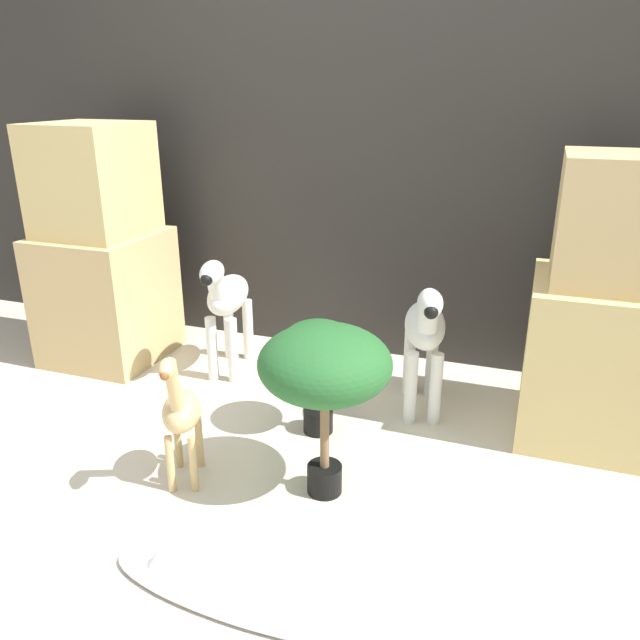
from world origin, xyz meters
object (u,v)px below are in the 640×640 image
(zebra_left, at_px, (226,301))
(surfboard, at_px, (256,593))
(zebra_right, at_px, (425,332))
(potted_palm_front, at_px, (325,368))
(giraffe_figurine, at_px, (181,412))
(potted_palm_back, at_px, (318,350))

(zebra_left, distance_m, surfboard, 1.62)
(zebra_right, distance_m, potted_palm_front, 0.76)
(giraffe_figurine, bearing_deg, zebra_left, 107.33)
(potted_palm_front, bearing_deg, zebra_right, 73.14)
(giraffe_figurine, relative_size, potted_palm_front, 0.89)
(zebra_right, xyz_separation_m, zebra_left, (-1.03, 0.09, 0.00))
(potted_palm_front, relative_size, surfboard, 0.66)
(giraffe_figurine, distance_m, potted_palm_back, 0.63)
(zebra_left, height_order, potted_palm_front, same)
(zebra_left, height_order, surfboard, zebra_left)
(zebra_left, height_order, potted_palm_back, zebra_left)
(giraffe_figurine, bearing_deg, surfboard, -41.60)
(potted_palm_back, bearing_deg, zebra_right, 40.24)
(zebra_left, bearing_deg, giraffe_figurine, -72.67)
(zebra_left, xyz_separation_m, giraffe_figurine, (0.29, -0.93, -0.10))
(zebra_right, bearing_deg, giraffe_figurine, -131.32)
(zebra_left, distance_m, potted_palm_front, 1.15)
(potted_palm_front, height_order, surfboard, potted_palm_front)
(giraffe_figurine, distance_m, surfboard, 0.72)
(zebra_right, distance_m, giraffe_figurine, 1.12)
(potted_palm_front, bearing_deg, potted_palm_back, 112.72)
(zebra_right, height_order, zebra_left, same)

